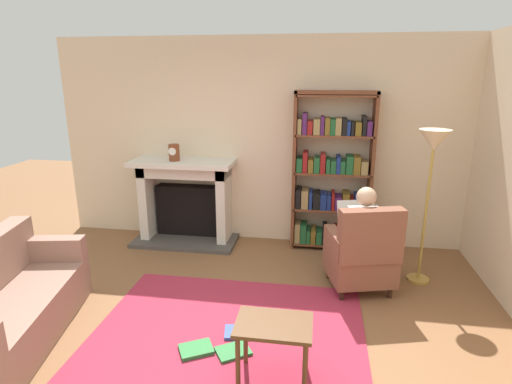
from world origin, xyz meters
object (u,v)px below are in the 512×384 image
Objects in this scene: bookshelf at (331,176)px; sofa_floral at (5,308)px; floor_lamp at (433,155)px; seated_reader at (360,232)px; fireplace at (186,198)px; armchair_reading at (363,254)px; side_table at (274,333)px; mantel_clock at (174,153)px.

bookshelf reaches higher than sofa_floral.
bookshelf reaches higher than floor_lamp.
seated_reader is at bearing -73.41° from bookshelf.
fireplace reaches higher than armchair_reading.
bookshelf reaches higher than fireplace.
seated_reader reaches higher than fireplace.
armchair_reading is (0.33, -1.12, -0.55)m from bookshelf.
seated_reader is (0.30, -1.01, -0.35)m from bookshelf.
armchair_reading is at bearing -153.29° from floor_lamp.
side_table is (1.49, -2.56, -0.19)m from fireplace.
fireplace is 3.13m from floor_lamp.
bookshelf is 1.35m from floor_lamp.
mantel_clock is 2.61m from sofa_floral.
seated_reader is at bearing -20.50° from mantel_clock.
mantel_clock is 3.05m from side_table.
bookshelf is at bearing 141.61° from floor_lamp.
fireplace is at bearing -40.76° from armchair_reading.
armchair_reading reaches higher than sofa_floral.
mantel_clock is 2.68m from armchair_reading.
sofa_floral is (-0.81, -2.43, -0.28)m from fireplace.
sofa_floral is at bearing 176.98° from side_table.
mantel_clock is 0.12× the size of sofa_floral.
armchair_reading is (2.36, -0.98, -0.82)m from mantel_clock.
floor_lamp is at bearing 51.74° from side_table.
seated_reader is at bearing -162.41° from floor_lamp.
bookshelf is at bearing -88.70° from armchair_reading.
seated_reader is at bearing -90.00° from armchair_reading.
bookshelf reaches higher than side_table.
armchair_reading is 0.85× the size of seated_reader.
bookshelf is (1.93, 0.04, 0.37)m from fireplace.
bookshelf is 1.11m from seated_reader.
mantel_clock is at bearing -37.78° from armchair_reading.
side_table is at bearing -128.26° from floor_lamp.
fireplace is 0.66m from mantel_clock.
fireplace is at bearing 165.59° from floor_lamp.
seated_reader is 1.09m from floor_lamp.
mantel_clock is 0.19× the size of seated_reader.
side_table is at bearing -99.48° from bookshelf.
floor_lamp is at bearing -38.39° from bookshelf.
sofa_floral is (-0.71, -2.33, -0.92)m from mantel_clock.
armchair_reading is at bearing -25.62° from fireplace.
floor_lamp reaches higher than fireplace.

